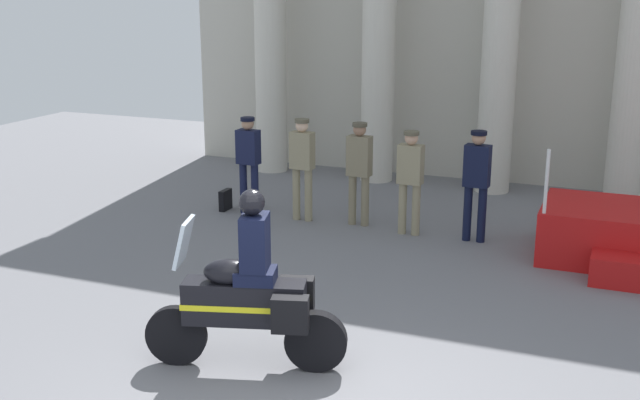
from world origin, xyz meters
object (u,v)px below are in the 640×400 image
at_px(officer_in_row_0, 248,157).
at_px(officer_in_row_2, 359,165).
at_px(officer_in_row_3, 410,174).
at_px(motorcycle_with_rider, 251,295).
at_px(briefcase_on_ground, 225,200).
at_px(officer_in_row_1, 302,161).
at_px(officer_in_row_4, 477,177).

relative_size(officer_in_row_0, officer_in_row_2, 0.99).
bearing_deg(officer_in_row_2, officer_in_row_3, 172.63).
height_order(officer_in_row_3, motorcycle_with_rider, motorcycle_with_rider).
bearing_deg(briefcase_on_ground, officer_in_row_2, 0.88).
bearing_deg(officer_in_row_1, motorcycle_with_rider, 111.51).
distance_m(officer_in_row_2, briefcase_on_ground, 2.60).
bearing_deg(officer_in_row_3, motorcycle_with_rider, 90.77).
height_order(officer_in_row_0, briefcase_on_ground, officer_in_row_0).
xyz_separation_m(officer_in_row_0, officer_in_row_2, (1.97, 0.08, 0.01)).
bearing_deg(officer_in_row_4, briefcase_on_ground, 2.51).
relative_size(officer_in_row_3, briefcase_on_ground, 4.60).
bearing_deg(briefcase_on_ground, motorcycle_with_rider, -58.61).
bearing_deg(officer_in_row_0, motorcycle_with_rider, 121.14).
relative_size(officer_in_row_2, motorcycle_with_rider, 0.83).
distance_m(officer_in_row_0, briefcase_on_ground, 0.95).
distance_m(officer_in_row_0, officer_in_row_2, 1.97).
distance_m(officer_in_row_2, officer_in_row_4, 1.93).
relative_size(officer_in_row_4, motorcycle_with_rider, 0.85).
height_order(officer_in_row_2, briefcase_on_ground, officer_in_row_2).
bearing_deg(officer_in_row_1, officer_in_row_2, -170.69).
relative_size(officer_in_row_1, officer_in_row_3, 1.03).
height_order(officer_in_row_0, motorcycle_with_rider, motorcycle_with_rider).
height_order(officer_in_row_1, officer_in_row_3, officer_in_row_1).
bearing_deg(officer_in_row_4, officer_in_row_2, -0.25).
distance_m(officer_in_row_3, officer_in_row_4, 1.02).
relative_size(officer_in_row_2, briefcase_on_ground, 4.73).
relative_size(officer_in_row_1, briefcase_on_ground, 4.76).
distance_m(officer_in_row_1, officer_in_row_3, 1.87).
bearing_deg(officer_in_row_0, officer_in_row_3, -178.27).
bearing_deg(officer_in_row_2, officer_in_row_0, 5.98).
bearing_deg(officer_in_row_0, officer_in_row_1, -177.23).
bearing_deg(officer_in_row_2, motorcycle_with_rider, 100.95).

